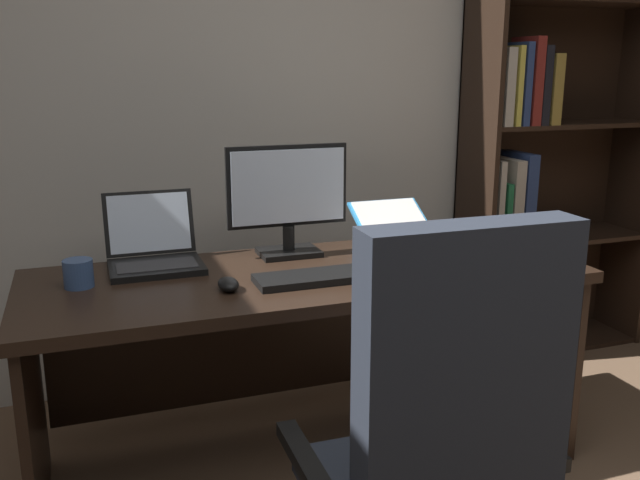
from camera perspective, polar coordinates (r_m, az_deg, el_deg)
name	(u,v)px	position (r m, az deg, el deg)	size (l,w,h in m)	color
wall_back	(245,66)	(3.11, -6.24, 14.17)	(4.83, 0.12, 2.83)	#B2ADA3
desk	(301,317)	(2.48, -1.55, -6.38)	(1.89, 0.70, 0.74)	black
bookshelf	(537,139)	(3.51, 17.63, 7.99)	(0.96, 0.33, 2.28)	black
monitor	(288,201)	(2.50, -2.69, 3.26)	(0.45, 0.16, 0.41)	black
laptop	(154,252)	(2.45, -13.65, -0.96)	(0.31, 0.31, 0.25)	black
keyboard	(319,277)	(2.24, -0.08, -3.10)	(0.42, 0.15, 0.02)	black
computer_mouse	(228,284)	(2.16, -7.64, -3.67)	(0.06, 0.10, 0.04)	black
reading_stand_with_book	(393,223)	(2.74, 6.07, 1.42)	(0.30, 0.26, 0.15)	black
open_binder	(486,264)	(2.45, 13.61, -1.96)	(0.51, 0.34, 0.02)	#2D84C6
notepad	(390,260)	(2.46, 5.88, -1.70)	(0.15, 0.21, 0.01)	silver
pen	(396,257)	(2.47, 6.31, -1.46)	(0.01, 0.01, 0.14)	navy
coffee_mug	(78,273)	(2.29, -19.46, -2.64)	(0.09, 0.09, 0.09)	#334C7A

